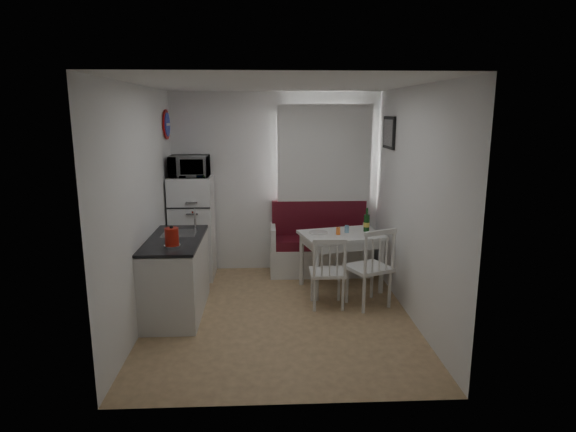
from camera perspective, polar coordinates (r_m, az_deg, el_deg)
The scene contains 22 objects.
floor at distance 5.72m, azimuth -0.99°, elevation -11.67°, with size 3.00×3.50×0.02m, color #977850.
ceiling at distance 5.23m, azimuth -1.10°, elevation 15.34°, with size 3.00×3.50×0.02m, color white.
wall_back at distance 7.05m, azimuth -1.47°, elevation 3.95°, with size 3.00×0.02×2.60m, color white.
wall_front at distance 3.62m, azimuth -0.22°, elevation -4.05°, with size 3.00×0.02×2.60m, color white.
wall_left at distance 5.49m, azimuth -16.89°, elevation 1.04°, with size 0.02×3.50×2.60m, color white.
wall_right at distance 5.57m, azimuth 14.57°, elevation 1.33°, with size 0.02×3.50×2.60m, color white.
window at distance 7.03m, azimuth 4.27°, elevation 6.56°, with size 1.22×0.06×1.47m, color silver.
curtain at distance 6.96m, azimuth 4.35°, elevation 6.91°, with size 1.35×0.02×1.50m, color white.
kitchen_counter at distance 5.79m, azimuth -13.10°, elevation -6.85°, with size 0.62×1.32×1.16m.
wall_sign at distance 6.81m, azimuth -14.13°, elevation 10.48°, with size 0.40×0.40×0.03m, color #1B2FA5.
picture_frame at distance 6.54m, azimuth 11.86°, elevation 9.65°, with size 0.04×0.52×0.42m, color black.
bench at distance 7.06m, azimuth 3.79°, elevation -3.99°, with size 1.45×0.56×1.04m.
dining_table at distance 6.34m, azimuth 6.32°, elevation -2.82°, with size 1.16×0.93×0.76m.
chair_left at distance 5.72m, azimuth 4.83°, elevation -5.83°, with size 0.42×0.40×0.48m.
chair_right at distance 5.78m, azimuth 9.80°, elevation -5.13°, with size 0.60×0.61×0.53m.
fridge at distance 6.89m, azimuth -11.24°, elevation -1.36°, with size 0.58×0.58×1.45m, color white.
microwave at distance 6.69m, azimuth -11.61°, elevation 5.80°, with size 0.53×0.36×0.29m, color white.
kettle at distance 5.25m, azimuth -13.61°, elevation -2.44°, with size 0.18×0.18×0.23m, color #AB190D.
wine_bottle at distance 6.45m, azimuth 9.31°, elevation -0.43°, with size 0.08×0.08×0.32m, color #144018, non-canonical shape.
drinking_glass_orange at distance 6.26m, azimuth 5.97°, elevation -1.77°, with size 0.06×0.06×0.09m, color orange.
drinking_glass_blue at distance 6.37m, azimuth 6.99°, elevation -1.54°, with size 0.06×0.06×0.09m, color #79AACE.
plate at distance 6.30m, azimuth 3.62°, elevation -1.99°, with size 0.24×0.24×0.02m, color white.
Camera 1 is at (-0.15, -5.22, 2.32)m, focal length 30.00 mm.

